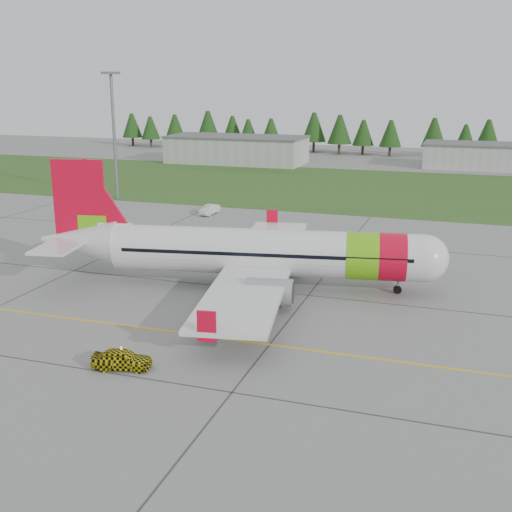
% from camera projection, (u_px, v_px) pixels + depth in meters
% --- Properties ---
extents(ground, '(320.00, 320.00, 0.00)m').
position_uv_depth(ground, '(94.00, 371.00, 43.60)').
color(ground, gray).
rests_on(ground, ground).
extents(aircraft, '(38.91, 36.31, 11.85)m').
position_uv_depth(aircraft, '(256.00, 252.00, 60.45)').
color(aircraft, silver).
rests_on(aircraft, ground).
extents(follow_me_car, '(1.75, 1.94, 4.11)m').
position_uv_depth(follow_me_car, '(121.00, 340.00, 43.42)').
color(follow_me_car, yellow).
rests_on(follow_me_car, ground).
extents(service_van, '(1.63, 1.55, 4.32)m').
position_uv_depth(service_van, '(209.00, 200.00, 93.92)').
color(service_van, silver).
rests_on(service_van, ground).
extents(grass_strip, '(320.00, 50.00, 0.03)m').
position_uv_depth(grass_strip, '(337.00, 187.00, 118.59)').
color(grass_strip, '#30561E').
rests_on(grass_strip, ground).
extents(taxi_guideline, '(120.00, 0.25, 0.02)m').
position_uv_depth(taxi_guideline, '(150.00, 329.00, 50.91)').
color(taxi_guideline, gold).
rests_on(taxi_guideline, ground).
extents(hangar_west, '(32.00, 14.00, 6.00)m').
position_uv_depth(hangar_west, '(237.00, 150.00, 152.58)').
color(hangar_west, '#A8A8A3').
rests_on(hangar_west, ground).
extents(hangar_east, '(24.00, 12.00, 5.20)m').
position_uv_depth(hangar_east, '(480.00, 157.00, 143.19)').
color(hangar_east, '#A8A8A3').
rests_on(hangar_east, ground).
extents(floodlight_mast, '(0.50, 0.50, 20.00)m').
position_uv_depth(floodlight_mast, '(114.00, 138.00, 103.78)').
color(floodlight_mast, slate).
rests_on(floodlight_mast, ground).
extents(treeline, '(160.00, 8.00, 10.00)m').
position_uv_depth(treeline, '(380.00, 136.00, 168.49)').
color(treeline, '#1C3F14').
rests_on(treeline, ground).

